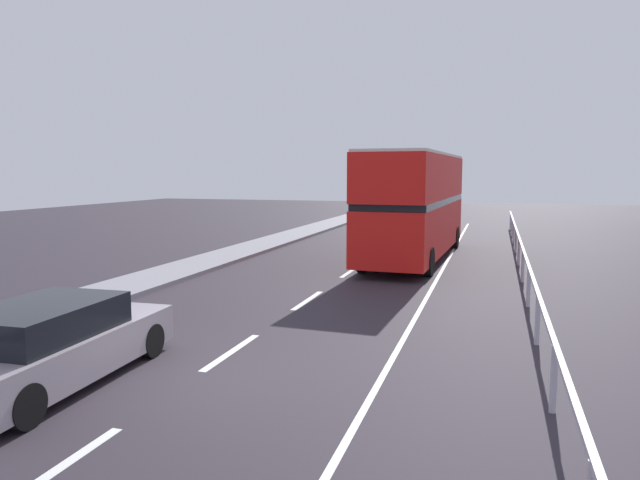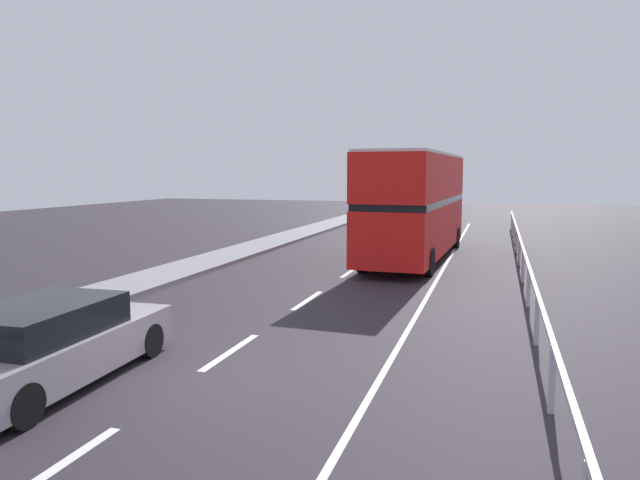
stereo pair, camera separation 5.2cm
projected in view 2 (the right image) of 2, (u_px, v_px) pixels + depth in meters
ground_plane at (192, 381)px, 9.86m from camera, size 75.23×120.00×0.10m
lane_paint_markings at (390, 286)px, 17.73m from camera, size 3.22×46.00×0.01m
bridge_side_railing at (526, 264)px, 16.63m from camera, size 0.10×42.00×1.05m
double_decker_bus_red at (416, 203)px, 23.09m from camera, size 2.97×10.84×4.22m
hatchback_car_near at (50, 344)px, 9.51m from camera, size 2.02×4.66×1.38m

